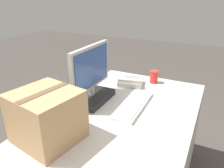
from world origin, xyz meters
TOP-DOWN VIEW (x-y plane):
  - monitor at (0.24, 0.28)m, footprint 0.46×0.23m
  - keyboard at (0.28, -0.03)m, footprint 0.46×0.16m
  - desk_phone at (0.63, 0.13)m, footprint 0.22×0.24m
  - paper_cup_right at (0.77, -0.04)m, footprint 0.07×0.07m
  - spoon at (0.67, -0.26)m, footprint 0.03×0.16m
  - cardboard_box at (-0.26, 0.25)m, footprint 0.35×0.36m

SIDE VIEW (x-z plane):
  - spoon at x=0.67m, z-range 0.74..0.74m
  - keyboard at x=0.28m, z-range 0.74..0.76m
  - desk_phone at x=0.63m, z-range 0.73..0.80m
  - paper_cup_right at x=0.77m, z-range 0.74..0.85m
  - cardboard_box at x=-0.26m, z-range 0.74..1.02m
  - monitor at x=0.24m, z-range 0.69..1.10m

